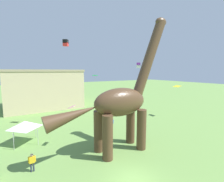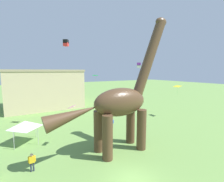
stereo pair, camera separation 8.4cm
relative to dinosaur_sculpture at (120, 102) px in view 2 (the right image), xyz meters
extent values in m
plane|color=#6B9347|center=(-2.03, -5.22, -5.90)|extent=(240.00, 240.00, 0.00)
cylinder|color=#513823|center=(2.43, 1.09, -3.45)|extent=(1.14, 1.14, 4.91)
cylinder|color=#513823|center=(2.43, -1.09, -3.45)|extent=(1.14, 1.14, 4.91)
cylinder|color=#513823|center=(-2.27, 1.09, -3.45)|extent=(1.14, 1.14, 4.91)
cylinder|color=#513823|center=(-2.27, -1.09, -3.45)|extent=(1.14, 1.14, 4.91)
ellipsoid|color=#513823|center=(0.08, 0.00, 0.00)|extent=(6.72, 2.90, 3.31)
cylinder|color=#513823|center=(4.44, 0.00, 5.30)|extent=(4.83, 1.24, 9.57)
ellipsoid|color=#513823|center=(6.28, 0.00, 9.85)|extent=(1.65, 1.03, 1.14)
cone|color=#513823|center=(-5.56, 0.00, -0.76)|extent=(5.91, 1.65, 2.80)
cylinder|color=#2D3347|center=(-9.56, 0.74, -5.46)|extent=(0.15, 0.15, 0.89)
cylinder|color=#2D3347|center=(-9.35, 0.74, -5.46)|extent=(0.15, 0.15, 0.89)
cube|color=yellow|center=(-9.46, 0.74, -4.70)|extent=(0.48, 0.30, 0.63)
sphere|color=tan|center=(-9.46, 0.74, -4.25)|extent=(0.28, 0.28, 0.28)
cylinder|color=yellow|center=(-9.73, 0.74, -4.67)|extent=(0.12, 0.12, 0.60)
cylinder|color=yellow|center=(-9.18, 0.74, -4.67)|extent=(0.12, 0.12, 0.60)
cylinder|color=#6B6056|center=(3.04, 7.02, -5.52)|extent=(0.13, 0.13, 0.77)
cylinder|color=#6B6056|center=(3.23, 7.02, -5.52)|extent=(0.13, 0.13, 0.77)
cube|color=blue|center=(3.14, 7.02, -4.87)|extent=(0.42, 0.26, 0.54)
sphere|color=tan|center=(3.14, 7.02, -4.47)|extent=(0.24, 0.24, 0.24)
cylinder|color=blue|center=(2.90, 7.02, -4.84)|extent=(0.10, 0.10, 0.52)
cylinder|color=blue|center=(3.37, 7.02, -4.84)|extent=(0.10, 0.10, 0.52)
cylinder|color=#B2B2B7|center=(-8.28, 9.33, -4.85)|extent=(0.06, 0.06, 2.10)
cylinder|color=#B2B2B7|center=(-8.28, 6.63, -4.85)|extent=(0.06, 0.06, 2.10)
cylinder|color=#B2B2B7|center=(-10.98, 9.33, -4.85)|extent=(0.06, 0.06, 2.10)
cylinder|color=#B2B2B7|center=(-10.98, 6.63, -4.85)|extent=(0.06, 0.06, 2.10)
pyramid|color=white|center=(-9.63, 7.98, -3.35)|extent=(3.15, 3.15, 0.90)
cube|color=purple|center=(15.02, 14.60, 5.20)|extent=(1.24, 1.24, 0.70)
cube|color=white|center=(15.02, 14.60, 4.65)|extent=(1.24, 1.24, 0.70)
cube|color=pink|center=(-4.55, 3.79, -0.77)|extent=(1.20, 1.27, 0.31)
cylinder|color=red|center=(-4.55, 3.79, -1.44)|extent=(0.01, 0.01, 1.04)
cube|color=black|center=(-2.87, 11.79, 8.40)|extent=(1.03, 1.03, 0.59)
cube|color=red|center=(-2.87, 11.79, 7.94)|extent=(1.03, 1.03, 0.59)
cube|color=#19B2B7|center=(1.05, 9.03, 2.86)|extent=(1.12, 1.05, 0.17)
cylinder|color=orange|center=(1.05, 9.03, 2.28)|extent=(0.01, 0.01, 0.90)
cube|color=yellow|center=(18.10, 5.97, 0.47)|extent=(1.20, 1.58, 0.29)
cylinder|color=green|center=(18.10, 5.97, -0.52)|extent=(0.01, 0.01, 1.54)
cube|color=#CCB78E|center=(-4.09, 29.86, -1.24)|extent=(17.61, 12.54, 9.32)
cube|color=tan|center=(-4.09, 29.86, 3.67)|extent=(17.97, 12.79, 0.50)
camera|label=1|loc=(-10.31, -15.38, 3.62)|focal=25.85mm
camera|label=2|loc=(-10.23, -15.43, 3.62)|focal=25.85mm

